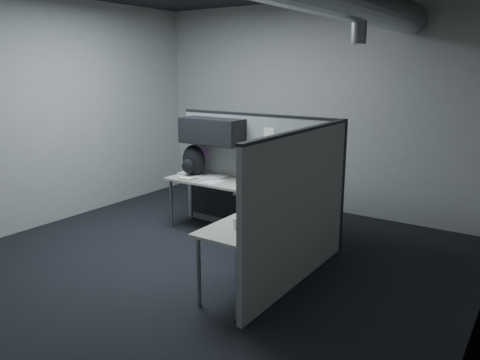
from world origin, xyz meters
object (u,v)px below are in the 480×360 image
Objects in this scene: phone at (256,218)px; keyboard at (250,195)px; backpack at (193,161)px; monitor at (300,175)px; desk at (248,201)px.

keyboard is at bearing 145.69° from phone.
keyboard is at bearing -4.71° from backpack.
monitor reaches higher than phone.
monitor is 1.39× the size of keyboard.
phone is (0.55, -0.75, 0.02)m from keyboard.
backpack reaches higher than keyboard.
backpack is (-1.81, 1.23, 0.17)m from phone.
monitor is 1.12m from phone.
desk is 1.23m from backpack.
monitor is 1.35× the size of backpack.
desk is 1.13m from phone.
desk is 9.03× the size of phone.
backpack is at bearing 165.21° from phone.
backpack is at bearing 163.44° from desk.
phone is (0.68, -0.89, 0.16)m from desk.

